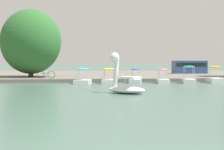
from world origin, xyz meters
TOP-DOWN VIEW (x-y plane):
  - shore_bank_far at (0.00, 40.82)m, footprint 131.81×27.00m
  - swan_boat at (1.34, 16.43)m, footprint 2.90×2.74m
  - pedal_boat_cyan at (-1.13, 25.98)m, footprint 1.76×2.36m
  - pedal_boat_yellow at (1.27, 25.87)m, footprint 1.53×2.15m
  - pedal_boat_blue at (3.70, 25.78)m, footprint 1.49×2.11m
  - pedal_boat_pink at (6.30, 25.83)m, footprint 1.31×2.20m
  - pedal_boat_teal at (8.65, 25.45)m, footprint 1.53×2.34m
  - pedal_boat_orange at (11.30, 25.80)m, footprint 1.46×2.44m
  - tree_willow_near_path at (-6.53, 32.12)m, footprint 9.00×8.85m
  - bicycle_parked at (-4.69, 29.05)m, footprint 1.76×0.09m
  - parked_van at (13.80, 40.39)m, footprint 4.55×1.92m

SIDE VIEW (x-z plane):
  - shore_bank_far at x=0.00m, z-range 0.00..0.36m
  - pedal_boat_pink at x=6.30m, z-range -0.28..1.09m
  - pedal_boat_orange at x=11.30m, z-range -0.37..1.23m
  - pedal_boat_blue at x=3.70m, z-range -0.29..1.15m
  - pedal_boat_cyan at x=-1.13m, z-range -0.28..1.15m
  - pedal_boat_yellow at x=1.27m, z-range -0.27..1.17m
  - pedal_boat_teal at x=8.65m, z-range -0.31..1.33m
  - swan_boat at x=1.34m, z-range -0.71..1.92m
  - bicycle_parked at x=-4.69m, z-range 0.36..1.11m
  - parked_van at x=13.80m, z-range 0.43..2.17m
  - tree_willow_near_path at x=-6.53m, z-range 0.52..7.74m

